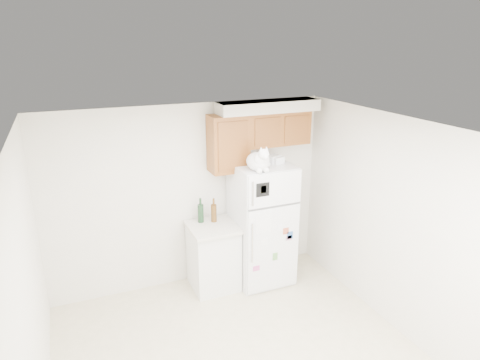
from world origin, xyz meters
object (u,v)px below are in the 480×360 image
refrigerator (262,224)px  storage_box_front (278,160)px  base_counter (213,256)px  storage_box_back (274,159)px  bottle_green (201,210)px  cat (259,161)px  bottle_amber (214,210)px

refrigerator → storage_box_front: (0.21, -0.02, 0.89)m
refrigerator → base_counter: size_ratio=1.85×
storage_box_back → bottle_green: storage_box_back is taller
base_counter → cat: cat is taller
storage_box_back → storage_box_front: 0.07m
storage_box_back → bottle_amber: size_ratio=0.54×
storage_box_front → bottle_green: bearing=152.4°
refrigerator → base_counter: 0.79m
refrigerator → cat: bearing=-125.4°
storage_box_front → base_counter: bearing=160.8°
base_counter → bottle_green: bottle_green is taller
storage_box_back → base_counter: bearing=157.0°
storage_box_back → storage_box_front: (0.03, -0.07, -0.01)m
cat → storage_box_back: size_ratio=2.72×
storage_box_front → storage_box_back: bearing=98.0°
storage_box_back → storage_box_front: bearing=-90.1°
refrigerator → base_counter: refrigerator is taller
cat → bottle_amber: size_ratio=1.47×
cat → bottle_green: bearing=143.9°
base_counter → cat: bearing=-29.7°
base_counter → refrigerator: bearing=-6.1°
storage_box_back → bottle_amber: (-0.81, 0.14, -0.66)m
base_counter → storage_box_front: size_ratio=6.13×
refrigerator → storage_box_back: size_ratio=9.44×
storage_box_back → bottle_green: bearing=147.7°
bottle_green → refrigerator: bearing=-16.6°
cat → base_counter: bearing=150.3°
base_counter → storage_box_front: 1.57m
bottle_amber → bottle_green: bearing=162.2°
refrigerator → bottle_amber: refrigerator is taller
refrigerator → storage_box_back: storage_box_back is taller
storage_box_front → bottle_green: storage_box_front is taller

